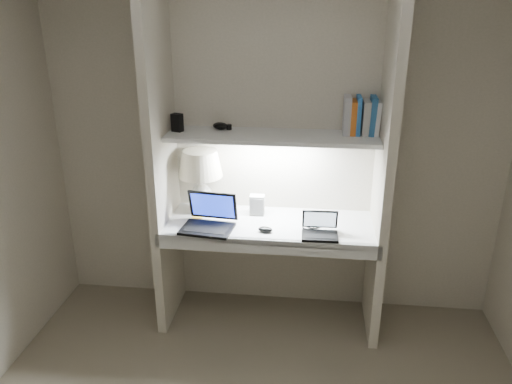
# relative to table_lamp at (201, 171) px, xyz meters

# --- Properties ---
(back_wall) EXTENTS (3.20, 0.01, 2.50)m
(back_wall) POSITION_rel_table_lamp_xyz_m (0.50, 0.14, 0.17)
(back_wall) COLOR beige
(back_wall) RESTS_ON floor
(alcove_panel_left) EXTENTS (0.06, 0.55, 2.50)m
(alcove_panel_left) POSITION_rel_table_lamp_xyz_m (-0.23, -0.14, 0.17)
(alcove_panel_left) COLOR beige
(alcove_panel_left) RESTS_ON floor
(alcove_panel_right) EXTENTS (0.06, 0.55, 2.50)m
(alcove_panel_right) POSITION_rel_table_lamp_xyz_m (1.23, -0.14, 0.17)
(alcove_panel_right) COLOR beige
(alcove_panel_right) RESTS_ON floor
(desk) EXTENTS (1.40, 0.55, 0.04)m
(desk) POSITION_rel_table_lamp_xyz_m (0.50, -0.14, -0.33)
(desk) COLOR white
(desk) RESTS_ON alcove_panel_left
(desk_apron) EXTENTS (1.46, 0.03, 0.10)m
(desk_apron) POSITION_rel_table_lamp_xyz_m (0.50, -0.40, -0.36)
(desk_apron) COLOR silver
(desk_apron) RESTS_ON desk
(shelf) EXTENTS (1.40, 0.36, 0.03)m
(shelf) POSITION_rel_table_lamp_xyz_m (0.50, -0.04, 0.27)
(shelf) COLOR silver
(shelf) RESTS_ON back_wall
(strip_light) EXTENTS (0.60, 0.04, 0.02)m
(strip_light) POSITION_rel_table_lamp_xyz_m (0.50, -0.04, 0.25)
(strip_light) COLOR white
(strip_light) RESTS_ON shelf
(table_lamp) EXTENTS (0.31, 0.31, 0.45)m
(table_lamp) POSITION_rel_table_lamp_xyz_m (0.00, 0.00, 0.00)
(table_lamp) COLOR white
(table_lamp) RESTS_ON desk
(laptop_main) EXTENTS (0.36, 0.32, 0.23)m
(laptop_main) POSITION_rel_table_lamp_xyz_m (0.11, -0.26, -0.25)
(laptop_main) COLOR black
(laptop_main) RESTS_ON desk
(laptop_netbook) EXTENTS (0.24, 0.21, 0.15)m
(laptop_netbook) POSITION_rel_table_lamp_xyz_m (0.84, -0.29, -0.27)
(laptop_netbook) COLOR black
(laptop_netbook) RESTS_ON desk
(speaker) EXTENTS (0.10, 0.07, 0.14)m
(speaker) POSITION_rel_table_lamp_xyz_m (0.40, -0.01, -0.23)
(speaker) COLOR silver
(speaker) RESTS_ON desk
(mouse) EXTENTS (0.10, 0.07, 0.03)m
(mouse) POSITION_rel_table_lamp_xyz_m (0.49, -0.29, -0.29)
(mouse) COLOR black
(mouse) RESTS_ON desk
(cable_coil) EXTENTS (0.12, 0.12, 0.01)m
(cable_coil) POSITION_rel_table_lamp_xyz_m (0.80, -0.16, -0.30)
(cable_coil) COLOR black
(cable_coil) RESTS_ON desk
(sticky_note) EXTENTS (0.09, 0.09, 0.00)m
(sticky_note) POSITION_rel_table_lamp_xyz_m (-0.01, -0.11, -0.31)
(sticky_note) COLOR yellow
(sticky_note) RESTS_ON desk
(book_row) EXTENTS (0.24, 0.17, 0.25)m
(book_row) POSITION_rel_table_lamp_xyz_m (1.08, 0.04, 0.41)
(book_row) COLOR silver
(book_row) RESTS_ON shelf
(shelf_box) EXTENTS (0.08, 0.07, 0.12)m
(shelf_box) POSITION_rel_table_lamp_xyz_m (-0.14, -0.04, 0.35)
(shelf_box) COLOR black
(shelf_box) RESTS_ON shelf
(shelf_gadget) EXTENTS (0.13, 0.12, 0.05)m
(shelf_gadget) POSITION_rel_table_lamp_xyz_m (0.14, 0.05, 0.31)
(shelf_gadget) COLOR black
(shelf_gadget) RESTS_ON shelf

